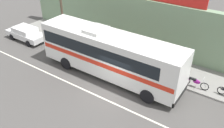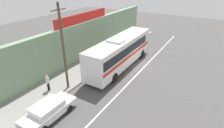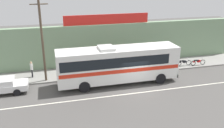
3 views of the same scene
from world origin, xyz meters
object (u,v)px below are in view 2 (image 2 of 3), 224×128
(intercity_bus, at_px, (120,51))
(motorcycle_green, at_px, (122,48))
(parked_car, at_px, (49,110))
(utility_pole, at_px, (63,48))
(motorcycle_black, at_px, (133,40))
(motorcycle_purple, at_px, (138,38))
(motorcycle_orange, at_px, (127,44))
(pedestrian_near_shop, at_px, (48,81))

(intercity_bus, relative_size, motorcycle_green, 6.39)
(intercity_bus, height_order, parked_car, intercity_bus)
(parked_car, bearing_deg, intercity_bus, -2.51)
(utility_pole, height_order, motorcycle_black, utility_pole)
(motorcycle_purple, distance_m, motorcycle_green, 5.87)
(motorcycle_purple, height_order, motorcycle_orange, same)
(motorcycle_purple, distance_m, pedestrian_near_shop, 18.48)
(utility_pole, relative_size, motorcycle_orange, 4.08)
(intercity_bus, xyz_separation_m, motorcycle_black, (8.63, 2.35, -1.50))
(motorcycle_purple, bearing_deg, intercity_bus, -168.51)
(motorcycle_orange, relative_size, pedestrian_near_shop, 1.17)
(motorcycle_black, height_order, pedestrian_near_shop, pedestrian_near_shop)
(utility_pole, bearing_deg, pedestrian_near_shop, 138.44)
(parked_car, distance_m, motorcycle_purple, 20.98)
(pedestrian_near_shop, bearing_deg, parked_car, -131.03)
(motorcycle_orange, bearing_deg, utility_pole, -179.86)
(utility_pole, relative_size, pedestrian_near_shop, 4.77)
(motorcycle_green, bearing_deg, utility_pole, -179.88)
(parked_car, bearing_deg, motorcycle_orange, 5.75)
(pedestrian_near_shop, bearing_deg, motorcycle_orange, -4.64)
(motorcycle_orange, bearing_deg, motorcycle_green, -179.73)
(intercity_bus, relative_size, motorcycle_purple, 6.22)
(parked_car, bearing_deg, motorcycle_purple, 4.46)
(motorcycle_green, bearing_deg, pedestrian_near_shop, 174.68)
(parked_car, height_order, motorcycle_orange, parked_car)
(intercity_bus, distance_m, parked_car, 10.69)
(motorcycle_black, distance_m, pedestrian_near_shop, 16.78)
(parked_car, relative_size, utility_pole, 0.55)
(parked_car, distance_m, pedestrian_near_shop, 3.80)
(parked_car, height_order, motorcycle_green, parked_car)
(utility_pole, height_order, motorcycle_green, utility_pole)
(parked_car, bearing_deg, utility_pole, 23.42)
(motorcycle_green, bearing_deg, motorcycle_black, 2.81)
(motorcycle_black, height_order, motorcycle_green, same)
(motorcycle_orange, bearing_deg, motorcycle_black, 4.65)
(intercity_bus, xyz_separation_m, motorcycle_green, (4.45, 2.15, -1.50))
(motorcycle_orange, bearing_deg, pedestrian_near_shop, 175.36)
(utility_pole, distance_m, motorcycle_black, 15.85)
(intercity_bus, bearing_deg, motorcycle_green, 25.77)
(parked_car, relative_size, motorcycle_black, 2.38)
(motorcycle_black, relative_size, motorcycle_purple, 0.99)
(motorcycle_purple, xyz_separation_m, motorcycle_orange, (-4.11, 0.06, 0.00))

